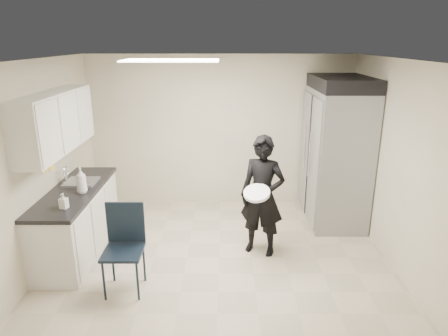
{
  "coord_description": "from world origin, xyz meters",
  "views": [
    {
      "loc": [
        0.08,
        -4.78,
        2.82
      ],
      "look_at": [
        0.07,
        0.2,
        1.21
      ],
      "focal_mm": 32.0,
      "sensor_mm": 36.0,
      "label": 1
    }
  ],
  "objects_px": {
    "folding_chair": "(123,252)",
    "man_tuxedo": "(262,196)",
    "lower_counter": "(77,222)",
    "commercial_fridge": "(336,157)"
  },
  "relations": [
    {
      "from": "folding_chair",
      "to": "man_tuxedo",
      "type": "xyz_separation_m",
      "value": [
        1.67,
        0.91,
        0.32
      ]
    },
    {
      "from": "lower_counter",
      "to": "folding_chair",
      "type": "distance_m",
      "value": 1.28
    },
    {
      "from": "lower_counter",
      "to": "man_tuxedo",
      "type": "distance_m",
      "value": 2.56
    },
    {
      "from": "folding_chair",
      "to": "man_tuxedo",
      "type": "height_order",
      "value": "man_tuxedo"
    },
    {
      "from": "commercial_fridge",
      "to": "folding_chair",
      "type": "relative_size",
      "value": 2.1
    },
    {
      "from": "lower_counter",
      "to": "man_tuxedo",
      "type": "relative_size",
      "value": 1.15
    },
    {
      "from": "folding_chair",
      "to": "man_tuxedo",
      "type": "relative_size",
      "value": 0.61
    },
    {
      "from": "lower_counter",
      "to": "man_tuxedo",
      "type": "bearing_deg",
      "value": -0.59
    },
    {
      "from": "commercial_fridge",
      "to": "man_tuxedo",
      "type": "height_order",
      "value": "commercial_fridge"
    },
    {
      "from": "commercial_fridge",
      "to": "lower_counter",
      "type": "bearing_deg",
      "value": -164.12
    }
  ]
}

